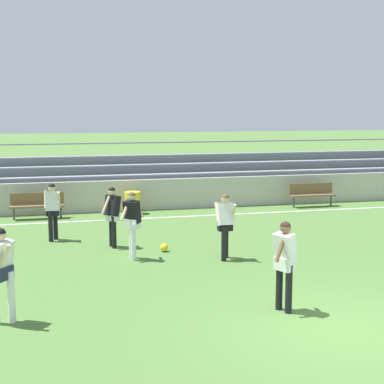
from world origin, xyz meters
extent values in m
plane|color=#517A38|center=(0.00, 0.00, 0.00)|extent=(160.00, 160.00, 0.00)
cube|color=white|center=(0.00, 10.66, 0.00)|extent=(44.00, 0.12, 0.01)
cube|color=#BCB7AD|center=(0.00, 12.29, 0.57)|extent=(48.00, 0.16, 1.15)
cube|color=#9EA3AD|center=(-1.81, 13.18, 0.34)|extent=(25.99, 0.36, 0.08)
cube|color=slate|center=(-1.81, 12.98, 0.17)|extent=(25.99, 0.04, 0.34)
cube|color=#9EA3AD|center=(-1.81, 13.91, 0.69)|extent=(25.99, 0.36, 0.08)
cube|color=slate|center=(-1.81, 13.71, 0.52)|extent=(25.99, 0.04, 0.34)
cube|color=#9EA3AD|center=(-1.81, 14.64, 1.03)|extent=(25.99, 0.36, 0.08)
cube|color=slate|center=(-1.81, 14.44, 0.86)|extent=(25.99, 0.04, 0.34)
cube|color=#9EA3AD|center=(-1.81, 15.36, 1.38)|extent=(25.99, 0.36, 0.08)
cube|color=slate|center=(-1.81, 15.16, 1.20)|extent=(25.99, 0.04, 0.34)
cube|color=#9EA3AD|center=(-1.81, 16.09, 1.72)|extent=(25.99, 0.36, 0.08)
cube|color=slate|center=(-1.81, 15.89, 1.55)|extent=(25.99, 0.04, 0.34)
cylinder|color=slate|center=(-1.81, 16.34, 2.27)|extent=(25.99, 0.06, 0.06)
cube|color=brown|center=(-5.33, 11.42, 0.45)|extent=(1.80, 0.40, 0.06)
cube|color=brown|center=(-5.33, 11.60, 0.70)|extent=(1.80, 0.05, 0.40)
cylinder|color=#47474C|center=(-6.11, 11.42, 0.23)|extent=(0.07, 0.07, 0.45)
cylinder|color=#47474C|center=(-4.55, 11.42, 0.23)|extent=(0.07, 0.07, 0.45)
cube|color=brown|center=(4.94, 11.42, 0.45)|extent=(1.80, 0.40, 0.06)
cube|color=brown|center=(4.94, 11.60, 0.70)|extent=(1.80, 0.05, 0.40)
cylinder|color=#47474C|center=(4.16, 11.42, 0.23)|extent=(0.07, 0.07, 0.45)
cylinder|color=#47474C|center=(5.72, 11.42, 0.23)|extent=(0.07, 0.07, 0.45)
cylinder|color=yellow|center=(-2.02, 11.65, 0.40)|extent=(0.58, 0.58, 0.80)
cylinder|color=white|center=(-2.88, 5.56, 0.47)|extent=(0.13, 0.13, 0.93)
cylinder|color=white|center=(-2.87, 5.31, 0.47)|extent=(0.13, 0.13, 0.93)
cube|color=white|center=(-2.88, 5.44, 0.91)|extent=(0.42, 0.40, 0.24)
cube|color=black|center=(-2.88, 5.44, 1.21)|extent=(0.47, 0.46, 0.58)
cylinder|color=beige|center=(-2.69, 5.50, 1.25)|extent=(0.30, 0.33, 0.46)
cylinder|color=beige|center=(-3.06, 5.37, 1.25)|extent=(0.30, 0.33, 0.46)
sphere|color=beige|center=(-2.88, 5.44, 1.60)|extent=(0.21, 0.21, 0.21)
sphere|color=brown|center=(-2.88, 5.44, 1.62)|extent=(0.20, 0.20, 0.20)
cylinder|color=black|center=(-0.69, 4.71, 0.44)|extent=(0.13, 0.13, 0.88)
cylinder|color=black|center=(-0.54, 5.02, 0.44)|extent=(0.13, 0.13, 0.88)
cube|color=black|center=(-0.61, 4.86, 0.86)|extent=(0.36, 0.22, 0.24)
cube|color=white|center=(-0.61, 4.86, 1.16)|extent=(0.38, 0.37, 0.60)
cylinder|color=beige|center=(-0.80, 4.97, 1.20)|extent=(0.08, 0.30, 0.50)
cylinder|color=beige|center=(-0.43, 4.76, 1.20)|extent=(0.08, 0.30, 0.50)
sphere|color=beige|center=(-0.61, 4.86, 1.55)|extent=(0.21, 0.21, 0.21)
sphere|color=brown|center=(-0.61, 4.86, 1.57)|extent=(0.20, 0.20, 0.20)
cylinder|color=black|center=(-3.21, 6.68, 0.44)|extent=(0.13, 0.13, 0.88)
cylinder|color=black|center=(-3.25, 6.92, 0.44)|extent=(0.13, 0.13, 0.88)
cube|color=white|center=(-3.23, 6.80, 0.86)|extent=(0.41, 0.41, 0.24)
cube|color=black|center=(-3.23, 6.80, 1.16)|extent=(0.51, 0.51, 0.60)
cylinder|color=beige|center=(-3.40, 6.71, 1.20)|extent=(0.31, 0.29, 0.48)
cylinder|color=beige|center=(-3.06, 6.89, 1.20)|extent=(0.31, 0.29, 0.48)
sphere|color=beige|center=(-3.23, 6.80, 1.55)|extent=(0.21, 0.21, 0.21)
sphere|color=black|center=(-3.23, 6.80, 1.57)|extent=(0.20, 0.20, 0.20)
cylinder|color=black|center=(-4.88, 7.88, 0.44)|extent=(0.13, 0.13, 0.87)
cylinder|color=black|center=(-4.75, 8.13, 0.44)|extent=(0.13, 0.13, 0.87)
cube|color=black|center=(-4.82, 8.01, 0.85)|extent=(0.37, 0.24, 0.24)
cube|color=white|center=(-4.82, 8.01, 1.15)|extent=(0.40, 0.33, 0.59)
cylinder|color=beige|center=(-5.00, 8.08, 1.19)|extent=(0.09, 0.28, 0.51)
cylinder|color=beige|center=(-4.63, 7.93, 1.19)|extent=(0.09, 0.28, 0.51)
sphere|color=beige|center=(-4.82, 8.01, 1.54)|extent=(0.21, 0.21, 0.21)
sphere|color=black|center=(-4.82, 8.01, 1.56)|extent=(0.20, 0.20, 0.20)
cylinder|color=black|center=(-0.68, 1.17, 0.47)|extent=(0.13, 0.13, 0.93)
cylinder|color=black|center=(-0.58, 0.95, 0.47)|extent=(0.13, 0.13, 0.93)
cube|color=white|center=(-0.63, 1.06, 0.91)|extent=(0.36, 0.42, 0.24)
cube|color=white|center=(-0.63, 1.06, 1.21)|extent=(0.45, 0.48, 0.59)
cylinder|color=brown|center=(-0.49, 1.19, 1.25)|extent=(0.30, 0.20, 0.50)
cylinder|color=brown|center=(-0.77, 0.93, 1.25)|extent=(0.30, 0.20, 0.50)
sphere|color=brown|center=(-0.63, 1.06, 1.60)|extent=(0.21, 0.21, 0.21)
sphere|color=black|center=(-0.63, 1.06, 1.62)|extent=(0.20, 0.20, 0.20)
cylinder|color=white|center=(-5.55, 1.70, 0.47)|extent=(0.13, 0.13, 0.94)
cube|color=#232847|center=(-5.68, 1.69, 0.92)|extent=(0.40, 0.42, 0.24)
cube|color=white|center=(-5.68, 1.69, 1.22)|extent=(0.47, 0.49, 0.59)
cylinder|color=beige|center=(-5.63, 1.50, 1.25)|extent=(0.30, 0.26, 0.49)
sphere|color=beige|center=(-5.68, 1.69, 1.60)|extent=(0.21, 0.21, 0.21)
sphere|color=black|center=(-5.68, 1.69, 1.62)|extent=(0.20, 0.20, 0.20)
sphere|color=yellow|center=(-1.96, 5.99, 0.11)|extent=(0.22, 0.22, 0.22)
camera|label=1|loc=(-4.74, -8.47, 3.79)|focal=53.07mm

